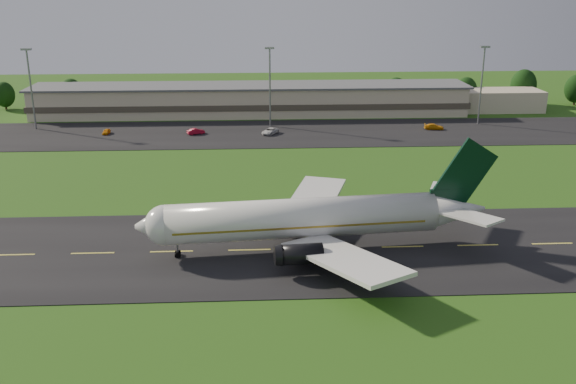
{
  "coord_description": "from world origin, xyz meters",
  "views": [
    {
      "loc": [
        1.14,
        -83.88,
        36.79
      ],
      "look_at": [
        5.9,
        8.0,
        6.0
      ],
      "focal_mm": 40.0,
      "sensor_mm": 36.0,
      "label": 1
    }
  ],
  "objects_px": {
    "service_vehicle_b": "(196,131)",
    "terminal": "(274,100)",
    "light_mast_west": "(30,79)",
    "airliner": "(308,219)",
    "light_mast_east": "(482,76)",
    "service_vehicle_d": "(434,127)",
    "service_vehicle_a": "(106,132)",
    "light_mast_centre": "(270,77)",
    "service_vehicle_c": "(270,131)"
  },
  "relations": [
    {
      "from": "terminal",
      "to": "service_vehicle_b",
      "type": "xyz_separation_m",
      "value": [
        -19.98,
        -24.32,
        -3.18
      ]
    },
    {
      "from": "light_mast_centre",
      "to": "service_vehicle_c",
      "type": "relative_size",
      "value": 3.82
    },
    {
      "from": "airliner",
      "to": "light_mast_west",
      "type": "xyz_separation_m",
      "value": [
        -63.35,
        79.92,
        8.08
      ]
    },
    {
      "from": "terminal",
      "to": "service_vehicle_c",
      "type": "xyz_separation_m",
      "value": [
        -1.65,
        -25.1,
        -3.15
      ]
    },
    {
      "from": "light_mast_centre",
      "to": "service_vehicle_b",
      "type": "xyz_separation_m",
      "value": [
        -18.58,
        -8.13,
        -11.93
      ]
    },
    {
      "from": "terminal",
      "to": "airliner",
      "type": "bearing_deg",
      "value": -88.84
    },
    {
      "from": "terminal",
      "to": "service_vehicle_b",
      "type": "height_order",
      "value": "terminal"
    },
    {
      "from": "service_vehicle_b",
      "to": "service_vehicle_d",
      "type": "height_order",
      "value": "service_vehicle_d"
    },
    {
      "from": "service_vehicle_b",
      "to": "airliner",
      "type": "bearing_deg",
      "value": 172.24
    },
    {
      "from": "light_mast_west",
      "to": "light_mast_centre",
      "type": "relative_size",
      "value": 1.0
    },
    {
      "from": "light_mast_west",
      "to": "airliner",
      "type": "bearing_deg",
      "value": -51.6
    },
    {
      "from": "terminal",
      "to": "service_vehicle_c",
      "type": "distance_m",
      "value": 25.35
    },
    {
      "from": "terminal",
      "to": "light_mast_centre",
      "type": "height_order",
      "value": "light_mast_centre"
    },
    {
      "from": "service_vehicle_b",
      "to": "service_vehicle_a",
      "type": "bearing_deg",
      "value": 61.68
    },
    {
      "from": "light_mast_centre",
      "to": "service_vehicle_d",
      "type": "relative_size",
      "value": 4.14
    },
    {
      "from": "airliner",
      "to": "light_mast_east",
      "type": "distance_m",
      "value": 95.5
    },
    {
      "from": "light_mast_west",
      "to": "service_vehicle_b",
      "type": "height_order",
      "value": "light_mast_west"
    },
    {
      "from": "airliner",
      "to": "service_vehicle_d",
      "type": "height_order",
      "value": "airliner"
    },
    {
      "from": "airliner",
      "to": "terminal",
      "type": "bearing_deg",
      "value": 85.79
    },
    {
      "from": "light_mast_centre",
      "to": "service_vehicle_d",
      "type": "bearing_deg",
      "value": -8.25
    },
    {
      "from": "terminal",
      "to": "light_mast_west",
      "type": "relative_size",
      "value": 7.13
    },
    {
      "from": "light_mast_west",
      "to": "service_vehicle_a",
      "type": "height_order",
      "value": "light_mast_west"
    },
    {
      "from": "light_mast_centre",
      "to": "service_vehicle_c",
      "type": "height_order",
      "value": "light_mast_centre"
    },
    {
      "from": "service_vehicle_d",
      "to": "service_vehicle_a",
      "type": "bearing_deg",
      "value": 97.44
    },
    {
      "from": "service_vehicle_b",
      "to": "service_vehicle_d",
      "type": "xyz_separation_m",
      "value": [
        60.15,
        2.11,
        0.0
      ]
    },
    {
      "from": "service_vehicle_a",
      "to": "light_mast_east",
      "type": "bearing_deg",
      "value": 7.73
    },
    {
      "from": "airliner",
      "to": "service_vehicle_b",
      "type": "bearing_deg",
      "value": 101.62
    },
    {
      "from": "light_mast_east",
      "to": "light_mast_centre",
      "type": "bearing_deg",
      "value": 180.0
    },
    {
      "from": "light_mast_east",
      "to": "service_vehicle_a",
      "type": "distance_m",
      "value": 96.74
    },
    {
      "from": "light_mast_west",
      "to": "service_vehicle_c",
      "type": "height_order",
      "value": "light_mast_west"
    },
    {
      "from": "light_mast_centre",
      "to": "service_vehicle_a",
      "type": "bearing_deg",
      "value": -170.6
    },
    {
      "from": "service_vehicle_d",
      "to": "light_mast_east",
      "type": "bearing_deg",
      "value": -58.9
    },
    {
      "from": "light_mast_west",
      "to": "light_mast_centre",
      "type": "xyz_separation_m",
      "value": [
        60.0,
        0.0,
        0.0
      ]
    },
    {
      "from": "terminal",
      "to": "service_vehicle_d",
      "type": "relative_size",
      "value": 29.49
    },
    {
      "from": "airliner",
      "to": "terminal",
      "type": "xyz_separation_m",
      "value": [
        -1.95,
        96.1,
        -0.67
      ]
    },
    {
      "from": "service_vehicle_a",
      "to": "service_vehicle_b",
      "type": "xyz_separation_m",
      "value": [
        22.17,
        -1.38,
        0.11
      ]
    },
    {
      "from": "service_vehicle_c",
      "to": "light_mast_west",
      "type": "bearing_deg",
      "value": -157.07
    },
    {
      "from": "service_vehicle_a",
      "to": "service_vehicle_c",
      "type": "bearing_deg",
      "value": 0.63
    },
    {
      "from": "terminal",
      "to": "light_mast_west",
      "type": "bearing_deg",
      "value": -165.24
    },
    {
      "from": "light_mast_west",
      "to": "service_vehicle_b",
      "type": "relative_size",
      "value": 4.72
    },
    {
      "from": "light_mast_east",
      "to": "service_vehicle_c",
      "type": "height_order",
      "value": "light_mast_east"
    },
    {
      "from": "service_vehicle_c",
      "to": "service_vehicle_d",
      "type": "distance_m",
      "value": 41.92
    },
    {
      "from": "light_mast_east",
      "to": "service_vehicle_c",
      "type": "distance_m",
      "value": 57.22
    },
    {
      "from": "light_mast_east",
      "to": "service_vehicle_a",
      "type": "xyz_separation_m",
      "value": [
        -95.75,
        -6.75,
        -12.04
      ]
    },
    {
      "from": "service_vehicle_a",
      "to": "service_vehicle_b",
      "type": "bearing_deg",
      "value": 0.13
    },
    {
      "from": "airliner",
      "to": "light_mast_centre",
      "type": "height_order",
      "value": "light_mast_centre"
    },
    {
      "from": "light_mast_east",
      "to": "service_vehicle_c",
      "type": "relative_size",
      "value": 3.82
    },
    {
      "from": "service_vehicle_b",
      "to": "terminal",
      "type": "bearing_deg",
      "value": -64.16
    },
    {
      "from": "airliner",
      "to": "light_mast_east",
      "type": "relative_size",
      "value": 2.52
    },
    {
      "from": "service_vehicle_d",
      "to": "service_vehicle_c",
      "type": "bearing_deg",
      "value": 100.9
    }
  ]
}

